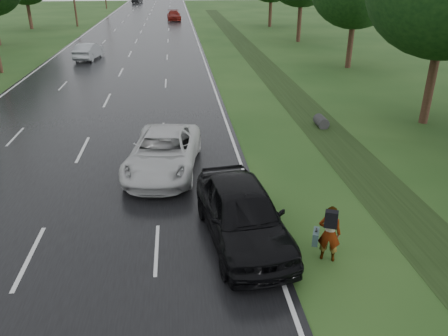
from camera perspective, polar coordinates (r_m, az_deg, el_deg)
ground at (r=13.51m, az=-24.03°, el=-10.72°), size 220.00×220.00×0.00m
road at (r=56.15m, az=-11.00°, el=16.66°), size 14.00×180.00×0.04m
edge_stripe_east at (r=56.03m, az=-3.80°, el=17.04°), size 0.12×180.00×0.01m
edge_stripe_west at (r=57.06m, az=-18.04°, el=16.10°), size 0.12×180.00×0.01m
center_line at (r=56.14m, az=-11.00°, el=16.69°), size 0.12×180.00×0.01m
drainage_ditch at (r=30.96m, az=7.57°, el=10.73°), size 2.20×120.00×0.56m
pedestrian at (r=12.20m, az=13.52°, el=-8.21°), size 0.81×0.84×1.66m
white_pickup at (r=17.20m, az=-7.91°, el=2.05°), size 3.28×5.81×1.53m
dark_sedan at (r=12.63m, az=2.43°, el=-5.89°), size 2.72×5.42×1.77m
silver_sedan at (r=41.55m, az=-17.26°, el=14.39°), size 2.13×4.44×1.41m
far_car_red at (r=72.14m, az=-6.55°, el=19.19°), size 2.23×5.04×1.44m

